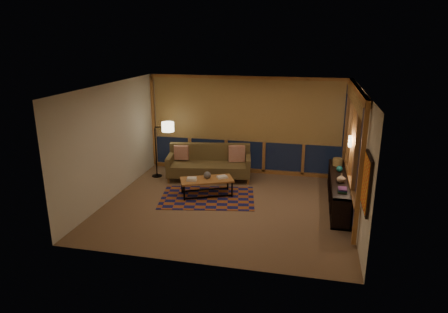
% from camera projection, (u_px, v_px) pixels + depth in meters
% --- Properties ---
extents(floor, '(5.50, 5.00, 0.01)m').
position_uv_depth(floor, '(226.00, 205.00, 9.14)').
color(floor, '#99724F').
rests_on(floor, ground).
extents(ceiling, '(5.50, 5.00, 0.01)m').
position_uv_depth(ceiling, '(227.00, 87.00, 8.36)').
color(ceiling, silver).
rests_on(ceiling, walls).
extents(walls, '(5.51, 5.01, 2.70)m').
position_uv_depth(walls, '(227.00, 149.00, 8.75)').
color(walls, silver).
rests_on(walls, floor).
extents(window_wall_back, '(5.30, 0.16, 2.60)m').
position_uv_depth(window_wall_back, '(245.00, 125.00, 11.02)').
color(window_wall_back, '#B26830').
rests_on(window_wall_back, walls).
extents(window_wall_right, '(0.16, 3.70, 2.60)m').
position_uv_depth(window_wall_right, '(352.00, 149.00, 8.74)').
color(window_wall_right, '#B26830').
rests_on(window_wall_right, walls).
extents(wall_art, '(0.06, 0.74, 0.94)m').
position_uv_depth(wall_art, '(366.00, 183.00, 6.42)').
color(wall_art, red).
rests_on(wall_art, walls).
extents(wall_sconce, '(0.12, 0.18, 0.22)m').
position_uv_depth(wall_sconce, '(350.00, 141.00, 8.56)').
color(wall_sconce, beige).
rests_on(wall_sconce, walls).
extents(sofa, '(2.32, 1.25, 0.90)m').
position_uv_depth(sofa, '(209.00, 163.00, 10.69)').
color(sofa, brown).
rests_on(sofa, floor).
extents(pillow_left, '(0.39, 0.16, 0.38)m').
position_uv_depth(pillow_left, '(181.00, 154.00, 10.86)').
color(pillow_left, '#AF2C0B').
rests_on(pillow_left, sofa).
extents(pillow_right, '(0.46, 0.28, 0.44)m').
position_uv_depth(pillow_right, '(237.00, 154.00, 10.76)').
color(pillow_right, '#AF2C0B').
rests_on(pillow_right, sofa).
extents(area_rug, '(2.44, 1.85, 0.01)m').
position_uv_depth(area_rug, '(207.00, 198.00, 9.56)').
color(area_rug, '#934A1D').
rests_on(area_rug, floor).
extents(coffee_table, '(1.38, 1.04, 0.42)m').
position_uv_depth(coffee_table, '(207.00, 187.00, 9.66)').
color(coffee_table, '#B26830').
rests_on(coffee_table, floor).
extents(book_stack_a, '(0.26, 0.22, 0.07)m').
position_uv_depth(book_stack_a, '(192.00, 179.00, 9.49)').
color(book_stack_a, white).
rests_on(book_stack_a, coffee_table).
extents(book_stack_b, '(0.30, 0.29, 0.05)m').
position_uv_depth(book_stack_b, '(222.00, 177.00, 9.69)').
color(book_stack_b, white).
rests_on(book_stack_b, coffee_table).
extents(ceramic_pot, '(0.20, 0.20, 0.18)m').
position_uv_depth(ceramic_pot, '(207.00, 175.00, 9.61)').
color(ceramic_pot, '#2B2C32').
rests_on(ceramic_pot, coffee_table).
extents(floor_lamp, '(0.59, 0.49, 1.52)m').
position_uv_depth(floor_lamp, '(156.00, 150.00, 10.83)').
color(floor_lamp, black).
rests_on(floor_lamp, floor).
extents(bookshelf, '(0.40, 2.70, 0.67)m').
position_uv_depth(bookshelf, '(339.00, 190.00, 9.10)').
color(bookshelf, black).
rests_on(bookshelf, floor).
extents(basket, '(0.30, 0.30, 0.18)m').
position_uv_depth(basket, '(338.00, 162.00, 9.76)').
color(basket, olive).
rests_on(basket, bookshelf).
extents(teal_bowl, '(0.18, 0.18, 0.14)m').
position_uv_depth(teal_bowl, '(339.00, 169.00, 9.31)').
color(teal_bowl, '#1B716F').
rests_on(teal_bowl, bookshelf).
extents(vase, '(0.20, 0.20, 0.19)m').
position_uv_depth(vase, '(341.00, 178.00, 8.62)').
color(vase, tan).
rests_on(vase, bookshelf).
extents(shelf_book_stack, '(0.20, 0.28, 0.08)m').
position_uv_depth(shelf_book_stack, '(342.00, 190.00, 8.14)').
color(shelf_book_stack, white).
rests_on(shelf_book_stack, bookshelf).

